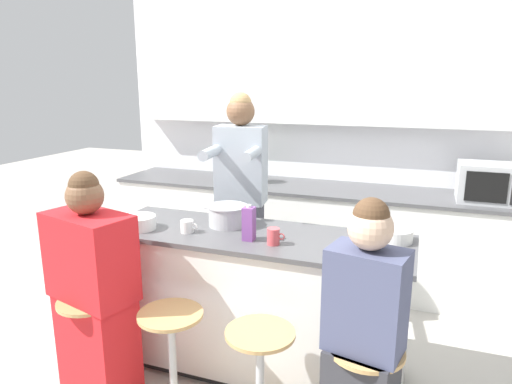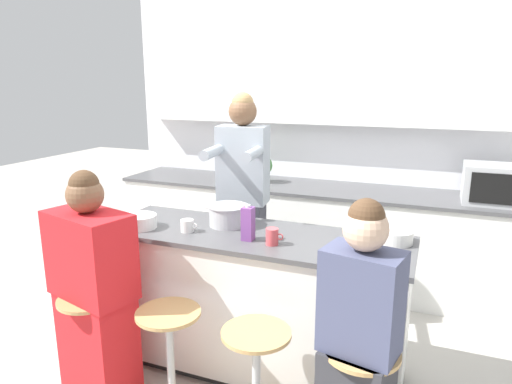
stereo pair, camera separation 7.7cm
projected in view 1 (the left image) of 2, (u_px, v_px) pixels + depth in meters
The scene contains 18 objects.
ground_plane at pixel (253, 366), 3.03m from camera, with size 16.00×16.00×0.00m, color #B2ADA3.
wall_back at pixel (319, 114), 4.33m from camera, with size 4.03×0.22×2.70m.
back_counter at pixel (308, 233), 4.29m from camera, with size 3.74×0.68×0.90m.
kitchen_island at pixel (253, 301), 2.92m from camera, with size 1.94×0.65×0.93m.
bar_stool_leftmost at pixel (93, 346), 2.67m from camera, with size 0.38×0.38×0.63m.
bar_stool_center_left at pixel (173, 362), 2.52m from camera, with size 0.38×0.38×0.63m.
bar_stool_center_right at pixel (260, 384), 2.34m from camera, with size 0.38×0.38×0.63m.
person_cooking at pixel (241, 212), 3.39m from camera, with size 0.42×0.57×1.77m.
person_wrapped_blanket at pixel (94, 295), 2.63m from camera, with size 0.57×0.41×1.37m.
person_seated_near at pixel (363, 348), 2.12m from camera, with size 0.38×0.32×1.36m.
cooking_pot at pixel (228, 215), 2.96m from camera, with size 0.35×0.26×0.14m.
fruit_bowl at pixel (395, 235), 2.67m from camera, with size 0.21×0.21×0.08m.
mixing_bowl_steel at pixel (139, 222), 2.90m from camera, with size 0.22×0.22×0.08m.
coffee_cup_near at pixel (273, 236), 2.62m from camera, with size 0.11×0.07×0.10m.
coffee_cup_far at pixel (187, 226), 2.83m from camera, with size 0.11×0.08×0.08m.
juice_carton at pixel (249, 224), 2.68m from camera, with size 0.07×0.07×0.22m.
microwave at pixel (490, 183), 3.61m from camera, with size 0.47×0.36×0.31m.
potted_plant at pixel (258, 167), 4.32m from camera, with size 0.20×0.20×0.26m.
Camera 1 is at (0.94, -2.50, 1.84)m, focal length 32.00 mm.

